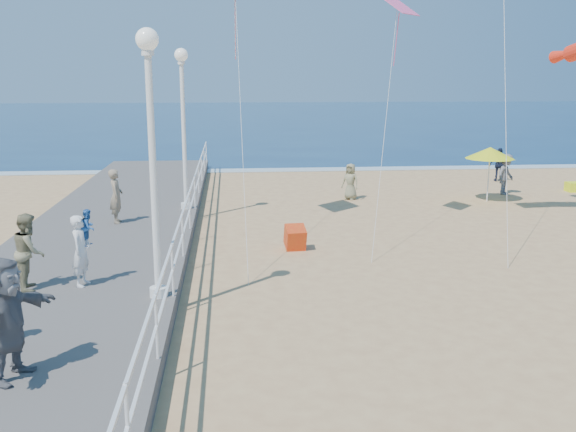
{
  "coord_description": "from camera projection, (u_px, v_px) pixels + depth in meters",
  "views": [
    {
      "loc": [
        -3.85,
        -12.68,
        4.81
      ],
      "look_at": [
        -2.5,
        2.0,
        1.6
      ],
      "focal_mm": 40.0,
      "sensor_mm": 36.0,
      "label": 1
    }
  ],
  "objects": [
    {
      "name": "spectator_1",
      "position": [
        29.0,
        251.0,
        13.49
      ],
      "size": [
        0.77,
        0.91,
        1.63
      ],
      "primitive_type": "imported",
      "rotation": [
        0.0,
        0.0,
        1.78
      ],
      "color": "gray",
      "rests_on": "boardwalk"
    },
    {
      "name": "lamp_post_far",
      "position": [
        183.0,
        112.0,
        21.21
      ],
      "size": [
        0.44,
        0.44,
        5.32
      ],
      "color": "white",
      "rests_on": "boardwalk"
    },
    {
      "name": "lamp_post_mid",
      "position": [
        152.0,
        137.0,
        12.45
      ],
      "size": [
        0.44,
        0.44,
        5.32
      ],
      "color": "white",
      "rests_on": "boardwalk"
    },
    {
      "name": "beach_walker_b",
      "position": [
        500.0,
        165.0,
        29.95
      ],
      "size": [
        0.97,
        0.52,
        1.56
      ],
      "primitive_type": "imported",
      "rotation": [
        0.0,
        0.0,
        2.98
      ],
      "color": "#192137",
      "rests_on": "ground"
    },
    {
      "name": "ground",
      "position": [
        413.0,
        307.0,
        13.71
      ],
      "size": [
        160.0,
        160.0,
        0.0
      ],
      "primitive_type": "plane",
      "color": "tan",
      "rests_on": "ground"
    },
    {
      "name": "beach_walker_a",
      "position": [
        506.0,
        174.0,
        26.55
      ],
      "size": [
        1.24,
        1.19,
        1.69
      ],
      "primitive_type": "imported",
      "rotation": [
        0.0,
        0.0,
        0.72
      ],
      "color": "slate",
      "rests_on": "ground"
    },
    {
      "name": "railing",
      "position": [
        172.0,
        256.0,
        12.99
      ],
      "size": [
        0.05,
        42.0,
        0.55
      ],
      "color": "white",
      "rests_on": "boardwalk"
    },
    {
      "name": "box_kite",
      "position": [
        295.0,
        240.0,
        18.12
      ],
      "size": [
        0.62,
        0.76,
        0.74
      ],
      "primitive_type": "cube",
      "rotation": [
        0.31,
        0.0,
        0.1
      ],
      "color": "red",
      "rests_on": "ground"
    },
    {
      "name": "surf_line",
      "position": [
        303.0,
        170.0,
        33.65
      ],
      "size": [
        160.0,
        1.2,
        0.04
      ],
      "primitive_type": "cube",
      "color": "white",
      "rests_on": "ground"
    },
    {
      "name": "kite_diamond_pink",
      "position": [
        398.0,
        4.0,
        19.43
      ],
      "size": [
        1.5,
        1.51,
        0.67
      ],
      "primitive_type": "cube",
      "rotation": [
        0.6,
        0.0,
        0.83
      ],
      "color": "#F3599C"
    },
    {
      "name": "woman_holding_toddler",
      "position": [
        81.0,
        251.0,
        13.69
      ],
      "size": [
        0.47,
        0.63,
        1.55
      ],
      "primitive_type": "imported",
      "rotation": [
        0.0,
        0.0,
        1.37
      ],
      "color": "silver",
      "rests_on": "boardwalk"
    },
    {
      "name": "beach_chair_left",
      "position": [
        573.0,
        187.0,
        27.38
      ],
      "size": [
        0.55,
        0.55,
        0.4
      ],
      "primitive_type": "cube",
      "color": "#EBFF1A",
      "rests_on": "ground"
    },
    {
      "name": "beach_walker_c",
      "position": [
        350.0,
        182.0,
        25.51
      ],
      "size": [
        0.84,
        0.8,
        1.44
      ],
      "primitive_type": "imported",
      "rotation": [
        0.0,
        0.0,
        -0.67
      ],
      "color": "gray",
      "rests_on": "ground"
    },
    {
      "name": "ocean",
      "position": [
        261.0,
        117.0,
        76.95
      ],
      "size": [
        160.0,
        90.0,
        0.05
      ],
      "primitive_type": "cube",
      "color": "#0D2A50",
      "rests_on": "ground"
    },
    {
      "name": "spectator_6",
      "position": [
        116.0,
        196.0,
        19.61
      ],
      "size": [
        0.45,
        0.64,
        1.66
      ],
      "primitive_type": "imported",
      "rotation": [
        0.0,
        0.0,
        1.66
      ],
      "color": "gray",
      "rests_on": "boardwalk"
    },
    {
      "name": "spectator_5",
      "position": [
        8.0,
        319.0,
        9.39
      ],
      "size": [
        1.09,
        1.82,
        1.87
      ],
      "primitive_type": "imported",
      "rotation": [
        0.0,
        0.0,
        1.24
      ],
      "color": "slate",
      "rests_on": "boardwalk"
    },
    {
      "name": "toddler_held",
      "position": [
        88.0,
        227.0,
        13.74
      ],
      "size": [
        0.37,
        0.44,
        0.8
      ],
      "primitive_type": "imported",
      "rotation": [
        0.0,
        0.0,
        1.37
      ],
      "color": "#316DBA",
      "rests_on": "boardwalk"
    },
    {
      "name": "beach_umbrella",
      "position": [
        490.0,
        153.0,
        24.87
      ],
      "size": [
        1.9,
        1.9,
        2.14
      ],
      "color": "white",
      "rests_on": "ground"
    },
    {
      "name": "boardwalk",
      "position": [
        52.0,
        309.0,
        13.0
      ],
      "size": [
        5.0,
        44.0,
        0.4
      ],
      "primitive_type": "cube",
      "color": "#65615C",
      "rests_on": "ground"
    }
  ]
}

